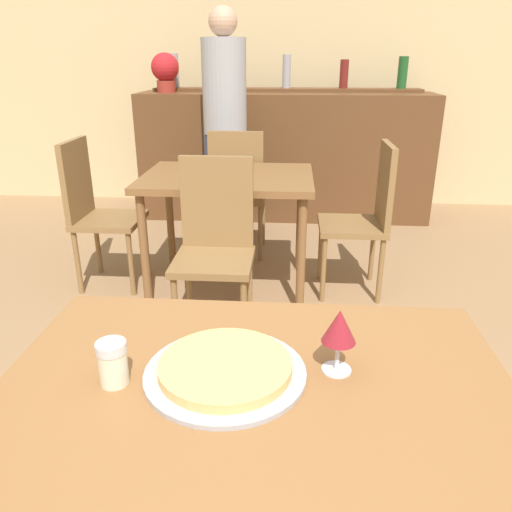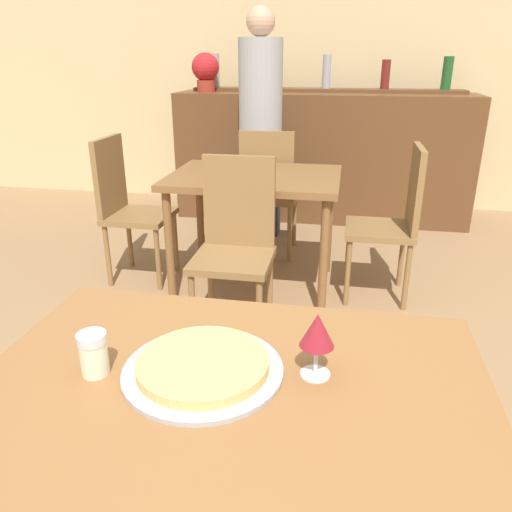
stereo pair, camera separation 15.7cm
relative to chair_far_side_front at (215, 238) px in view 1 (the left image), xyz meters
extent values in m
cube|color=#D1B784|center=(0.32, 2.69, 0.87)|extent=(8.00, 0.05, 2.80)
cube|color=brown|center=(0.32, -1.50, 0.17)|extent=(1.17, 0.86, 0.04)
cylinder|color=brown|center=(-0.21, -1.13, -0.19)|extent=(0.05, 0.05, 0.68)
cylinder|color=brown|center=(0.84, -1.13, -0.19)|extent=(0.05, 0.05, 0.68)
cube|color=brown|center=(0.00, 0.54, 0.19)|extent=(1.03, 0.76, 0.04)
cylinder|color=brown|center=(-0.45, 0.22, -0.18)|extent=(0.05, 0.05, 0.70)
cylinder|color=brown|center=(0.45, 0.22, -0.18)|extent=(0.05, 0.05, 0.70)
cylinder|color=brown|center=(-0.45, 0.87, -0.18)|extent=(0.05, 0.05, 0.70)
cylinder|color=brown|center=(0.45, 0.87, -0.18)|extent=(0.05, 0.05, 0.70)
cube|color=brown|center=(0.32, 2.19, 0.02)|extent=(2.60, 0.56, 1.11)
cube|color=brown|center=(0.32, 2.33, 0.59)|extent=(2.39, 0.24, 0.03)
cylinder|color=#9999A3|center=(-0.70, 2.33, 0.75)|extent=(0.09, 0.09, 0.29)
cylinder|color=maroon|center=(-0.19, 2.33, 0.75)|extent=(0.06, 0.06, 0.28)
cylinder|color=#9999A3|center=(0.32, 2.33, 0.75)|extent=(0.07, 0.07, 0.28)
cylinder|color=maroon|center=(0.82, 2.33, 0.73)|extent=(0.08, 0.08, 0.24)
cylinder|color=#1E5123|center=(1.33, 2.33, 0.74)|extent=(0.08, 0.08, 0.27)
cube|color=olive|center=(0.00, -0.09, -0.09)|extent=(0.40, 0.40, 0.04)
cube|color=olive|center=(0.00, 0.10, 0.17)|extent=(0.38, 0.04, 0.48)
cylinder|color=olive|center=(-0.17, -0.26, -0.32)|extent=(0.03, 0.03, 0.42)
cylinder|color=olive|center=(0.17, -0.26, -0.32)|extent=(0.03, 0.03, 0.42)
cylinder|color=olive|center=(-0.17, 0.08, -0.32)|extent=(0.03, 0.03, 0.42)
cylinder|color=olive|center=(0.17, 0.08, -0.32)|extent=(0.03, 0.03, 0.42)
cube|color=olive|center=(0.00, 1.18, -0.09)|extent=(0.40, 0.40, 0.04)
cube|color=olive|center=(0.00, 0.99, 0.17)|extent=(0.38, 0.04, 0.48)
cylinder|color=olive|center=(0.17, 1.35, -0.32)|extent=(0.03, 0.03, 0.42)
cylinder|color=olive|center=(-0.17, 1.35, -0.32)|extent=(0.03, 0.03, 0.42)
cylinder|color=olive|center=(0.17, 1.01, -0.32)|extent=(0.03, 0.03, 0.42)
cylinder|color=olive|center=(-0.17, 1.01, -0.32)|extent=(0.03, 0.03, 0.42)
cube|color=olive|center=(-0.76, 0.54, -0.09)|extent=(0.40, 0.40, 0.04)
cube|color=olive|center=(-0.94, 0.54, 0.17)|extent=(0.04, 0.38, 0.48)
cylinder|color=olive|center=(-0.59, 0.37, -0.32)|extent=(0.03, 0.03, 0.42)
cylinder|color=olive|center=(-0.59, 0.71, -0.32)|extent=(0.03, 0.03, 0.42)
cylinder|color=olive|center=(-0.93, 0.37, -0.32)|extent=(0.03, 0.03, 0.42)
cylinder|color=olive|center=(-0.93, 0.71, -0.32)|extent=(0.03, 0.03, 0.42)
cube|color=olive|center=(0.76, 0.54, -0.09)|extent=(0.40, 0.40, 0.04)
cube|color=olive|center=(0.94, 0.54, 0.17)|extent=(0.04, 0.38, 0.48)
cylinder|color=olive|center=(0.59, 0.71, -0.32)|extent=(0.03, 0.03, 0.42)
cylinder|color=olive|center=(0.59, 0.37, -0.32)|extent=(0.03, 0.03, 0.42)
cylinder|color=olive|center=(0.93, 0.71, -0.32)|extent=(0.03, 0.03, 0.42)
cylinder|color=olive|center=(0.93, 0.37, -0.32)|extent=(0.03, 0.03, 0.42)
cylinder|color=#A3A3A8|center=(0.25, -1.45, 0.20)|extent=(0.38, 0.38, 0.01)
cylinder|color=#E0B266|center=(0.25, -1.45, 0.21)|extent=(0.31, 0.31, 0.02)
cylinder|color=beige|center=(0.00, -1.49, 0.23)|extent=(0.06, 0.06, 0.08)
cylinder|color=silver|center=(0.00, -1.49, 0.28)|extent=(0.07, 0.07, 0.02)
cube|color=#2D2D38|center=(-0.15, 1.61, -0.11)|extent=(0.32, 0.18, 0.84)
cylinder|color=#9E9EA3|center=(-0.15, 1.61, 0.66)|extent=(0.34, 0.34, 0.70)
sphere|color=tan|center=(-0.15, 1.61, 1.12)|extent=(0.22, 0.22, 0.22)
cylinder|color=silver|center=(0.50, -1.41, 0.19)|extent=(0.07, 0.07, 0.00)
cylinder|color=silver|center=(0.50, -1.41, 0.23)|extent=(0.01, 0.01, 0.07)
cone|color=maroon|center=(0.50, -1.41, 0.31)|extent=(0.08, 0.08, 0.08)
cylinder|color=maroon|center=(-0.73, 2.14, 0.63)|extent=(0.16, 0.16, 0.10)
sphere|color=red|center=(-0.73, 2.14, 0.79)|extent=(0.24, 0.24, 0.24)
camera|label=1|loc=(0.39, -2.41, 0.88)|focal=35.00mm
camera|label=2|loc=(0.54, -2.39, 0.88)|focal=35.00mm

